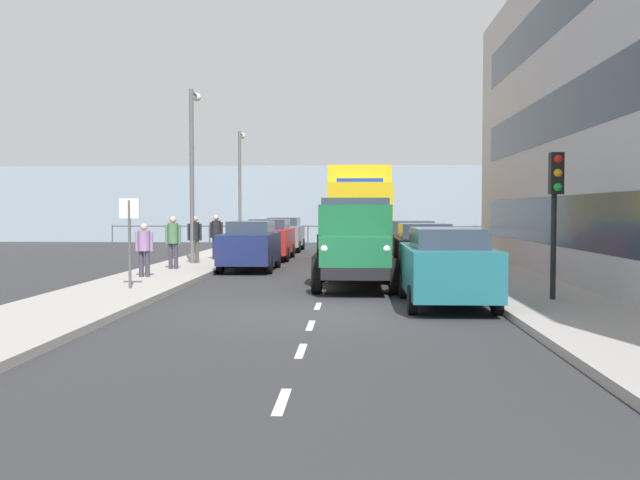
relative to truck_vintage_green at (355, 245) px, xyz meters
The scene contains 22 objects.
ground_plane 4.18m from the truck_vintage_green, 78.18° to the right, with size 80.00×80.00×0.00m, color #2D2D30.
sidewalk_left 5.92m from the truck_vintage_green, 137.62° to the right, with size 2.71×40.48×0.15m, color #9E9993.
sidewalk_right 7.20m from the truck_vintage_green, 33.44° to the right, with size 2.71×40.48×0.15m, color #9E9993.
road_centreline_markings 3.53m from the truck_vintage_green, 75.75° to the right, with size 0.12×35.75×0.01m.
sea_horizon 27.21m from the truck_vintage_green, 88.27° to the right, with size 80.00×0.80×5.00m, color #8C9EAD.
seawall_railing 23.58m from the truck_vintage_green, 88.01° to the right, with size 28.08×0.08×1.20m.
truck_vintage_green is the anchor object (origin of this frame).
lorry_cargo_yellow 10.59m from the truck_vintage_green, 90.97° to the right, with size 2.58×8.20×3.87m.
car_teal_kerbside_near 3.98m from the truck_vintage_green, 120.05° to the left, with size 1.87×4.26×1.72m.
car_black_kerbside_1 2.67m from the truck_vintage_green, 138.45° to the right, with size 1.77×3.87×1.72m.
car_maroon_kerbside_2 6.88m from the truck_vintage_green, 106.82° to the right, with size 1.88×3.92×1.72m.
car_navy_oppositeside_0 6.51m from the truck_vintage_green, 56.06° to the right, with size 1.81×4.07×1.72m.
car_red_oppositeside_1 11.45m from the truck_vintage_green, 71.50° to the right, with size 1.91×4.50×1.72m.
car_grey_oppositeside_2 17.41m from the truck_vintage_green, 77.96° to the right, with size 1.92×4.47×1.72m.
pedestrian_near_railing 6.33m from the truck_vintage_green, 12.77° to the right, with size 0.53×0.34×1.57m.
pedestrian_with_bag 7.34m from the truck_vintage_green, 34.70° to the right, with size 0.53×0.34×1.76m.
pedestrian_couple_a 9.02m from the truck_vintage_green, 49.01° to the right, with size 0.53×0.34×1.74m.
pedestrian_by_lamp 10.40m from the truck_vintage_green, 58.07° to the right, with size 0.53×0.34×1.77m.
traffic_light_near 5.67m from the truck_vintage_green, 141.62° to the left, with size 0.28×0.41×3.20m.
lamp_post_promenade 9.51m from the truck_vintage_green, 48.95° to the right, with size 0.32×1.14×6.37m.
lamp_post_far 19.22m from the truck_vintage_green, 71.55° to the right, with size 0.32×1.14×6.09m.
street_sign 5.88m from the truck_vintage_green, 15.81° to the left, with size 0.50×0.07×2.25m.
Camera 1 is at (-0.79, 14.33, 2.11)m, focal length 39.72 mm.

